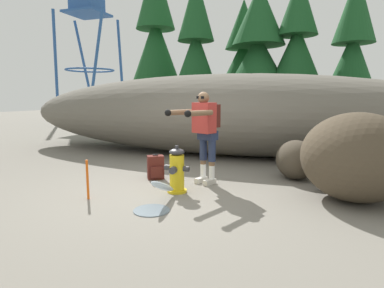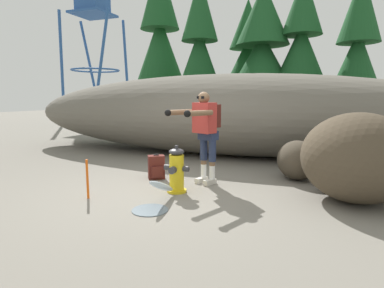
{
  "view_description": "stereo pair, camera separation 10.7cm",
  "coord_description": "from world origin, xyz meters",
  "px_view_note": "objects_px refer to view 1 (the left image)",
  "views": [
    {
      "loc": [
        2.03,
        -4.59,
        1.51
      ],
      "look_at": [
        0.31,
        0.35,
        0.75
      ],
      "focal_mm": 29.88,
      "sensor_mm": 36.0,
      "label": 1
    },
    {
      "loc": [
        2.13,
        -4.55,
        1.51
      ],
      "look_at": [
        0.31,
        0.35,
        0.75
      ],
      "focal_mm": 29.88,
      "sensor_mm": 36.0,
      "label": 2
    }
  ],
  "objects_px": {
    "watchtower": "(87,2)",
    "spare_backpack": "(156,167)",
    "utility_worker": "(205,126)",
    "boulder_large": "(357,157)",
    "fire_hydrant": "(177,171)",
    "boulder_mid": "(296,160)",
    "survey_stake": "(88,180)"
  },
  "relations": [
    {
      "from": "fire_hydrant",
      "to": "boulder_large",
      "type": "relative_size",
      "value": 0.47
    },
    {
      "from": "boulder_large",
      "to": "fire_hydrant",
      "type": "bearing_deg",
      "value": -169.44
    },
    {
      "from": "watchtower",
      "to": "survey_stake",
      "type": "distance_m",
      "value": 16.61
    },
    {
      "from": "boulder_large",
      "to": "survey_stake",
      "type": "relative_size",
      "value": 2.67
    },
    {
      "from": "utility_worker",
      "to": "boulder_large",
      "type": "distance_m",
      "value": 2.4
    },
    {
      "from": "fire_hydrant",
      "to": "utility_worker",
      "type": "height_order",
      "value": "utility_worker"
    },
    {
      "from": "watchtower",
      "to": "utility_worker",
      "type": "bearing_deg",
      "value": -46.29
    },
    {
      "from": "boulder_large",
      "to": "boulder_mid",
      "type": "relative_size",
      "value": 1.8
    },
    {
      "from": "boulder_mid",
      "to": "survey_stake",
      "type": "height_order",
      "value": "boulder_mid"
    },
    {
      "from": "spare_backpack",
      "to": "survey_stake",
      "type": "distance_m",
      "value": 1.5
    },
    {
      "from": "boulder_mid",
      "to": "survey_stake",
      "type": "xyz_separation_m",
      "value": [
        -2.9,
        -2.31,
        -0.06
      ]
    },
    {
      "from": "watchtower",
      "to": "fire_hydrant",
      "type": "bearing_deg",
      "value": -48.63
    },
    {
      "from": "utility_worker",
      "to": "watchtower",
      "type": "bearing_deg",
      "value": -112.92
    },
    {
      "from": "utility_worker",
      "to": "watchtower",
      "type": "distance_m",
      "value": 16.17
    },
    {
      "from": "watchtower",
      "to": "spare_backpack",
      "type": "bearing_deg",
      "value": -48.97
    },
    {
      "from": "utility_worker",
      "to": "survey_stake",
      "type": "distance_m",
      "value": 2.1
    },
    {
      "from": "watchtower",
      "to": "survey_stake",
      "type": "relative_size",
      "value": 15.33
    },
    {
      "from": "fire_hydrant",
      "to": "boulder_large",
      "type": "bearing_deg",
      "value": 10.56
    },
    {
      "from": "boulder_mid",
      "to": "fire_hydrant",
      "type": "bearing_deg",
      "value": -139.32
    },
    {
      "from": "fire_hydrant",
      "to": "spare_backpack",
      "type": "xyz_separation_m",
      "value": [
        -0.69,
        0.66,
        -0.13
      ]
    },
    {
      "from": "fire_hydrant",
      "to": "spare_backpack",
      "type": "bearing_deg",
      "value": 136.56
    },
    {
      "from": "fire_hydrant",
      "to": "survey_stake",
      "type": "bearing_deg",
      "value": -145.38
    },
    {
      "from": "utility_worker",
      "to": "survey_stake",
      "type": "height_order",
      "value": "utility_worker"
    },
    {
      "from": "utility_worker",
      "to": "boulder_mid",
      "type": "xyz_separation_m",
      "value": [
        1.51,
        0.91,
        -0.66
      ]
    },
    {
      "from": "boulder_large",
      "to": "survey_stake",
      "type": "xyz_separation_m",
      "value": [
        -3.76,
        -1.27,
        -0.35
      ]
    },
    {
      "from": "spare_backpack",
      "to": "boulder_mid",
      "type": "height_order",
      "value": "boulder_mid"
    },
    {
      "from": "watchtower",
      "to": "survey_stake",
      "type": "xyz_separation_m",
      "value": [
        9.01,
        -12.27,
        -6.63
      ]
    },
    {
      "from": "fire_hydrant",
      "to": "survey_stake",
      "type": "xyz_separation_m",
      "value": [
        -1.12,
        -0.77,
        -0.05
      ]
    },
    {
      "from": "fire_hydrant",
      "to": "boulder_large",
      "type": "distance_m",
      "value": 2.7
    },
    {
      "from": "fire_hydrant",
      "to": "boulder_mid",
      "type": "height_order",
      "value": "fire_hydrant"
    },
    {
      "from": "utility_worker",
      "to": "boulder_mid",
      "type": "height_order",
      "value": "utility_worker"
    },
    {
      "from": "watchtower",
      "to": "boulder_mid",
      "type": "bearing_deg",
      "value": -39.93
    }
  ]
}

